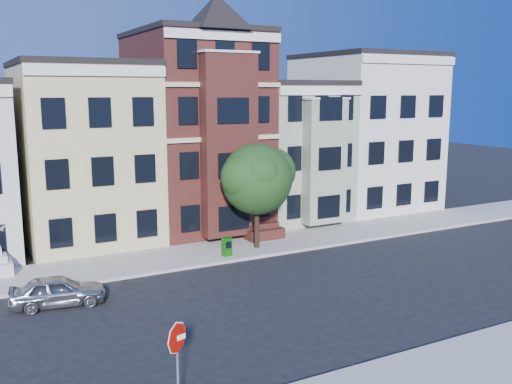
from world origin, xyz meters
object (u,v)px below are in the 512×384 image
street_tree (257,184)px  stop_sign (177,366)px  newspaper_box (227,247)px  parked_car (58,291)px

street_tree → stop_sign: (-9.70, -13.78, -1.99)m
street_tree → newspaper_box: bearing=-162.4°
parked_car → stop_sign: (1.36, -10.35, 1.07)m
street_tree → newspaper_box: (-2.14, -0.68, -3.06)m
stop_sign → street_tree: bearing=39.0°
newspaper_box → street_tree: bearing=15.0°
street_tree → stop_sign: bearing=-125.2°
parked_car → stop_sign: 10.49m
parked_car → stop_sign: bearing=-164.3°
parked_car → newspaper_box: size_ratio=3.85×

